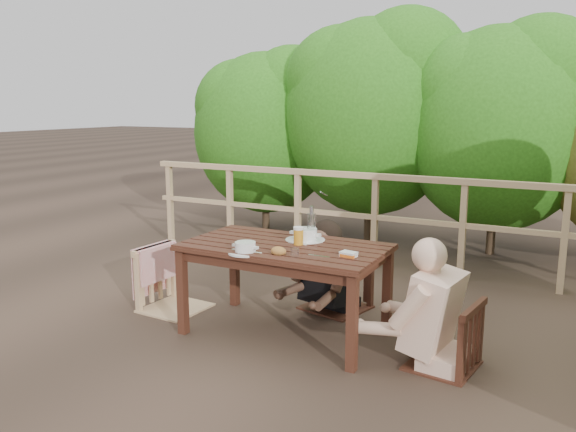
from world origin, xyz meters
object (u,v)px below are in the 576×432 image
at_px(chair_far, 337,252).
at_px(chair_right, 445,304).
at_px(chair_left, 173,252).
at_px(soup_near, 245,248).
at_px(tumbler, 295,253).
at_px(diner_right, 452,264).
at_px(soup_far, 305,235).
at_px(woman, 338,239).
at_px(bread_roll, 279,251).
at_px(bottle, 311,224).
at_px(butter_tub, 349,255).
at_px(beer_glass, 298,237).
at_px(table, 285,290).

xyz_separation_m(chair_far, chair_right, (1.06, -0.70, -0.05)).
height_order(chair_left, soup_near, chair_left).
height_order(chair_left, tumbler, chair_left).
bearing_deg(chair_right, diner_right, 97.73).
bearing_deg(chair_right, soup_far, -93.31).
bearing_deg(soup_far, chair_left, -171.57).
bearing_deg(woman, chair_far, 103.50).
relative_size(bread_roll, bottle, 0.40).
relative_size(woman, soup_near, 4.85).
distance_m(diner_right, butter_tub, 0.68).
height_order(diner_right, tumbler, diner_right).
height_order(chair_far, butter_tub, chair_far).
bearing_deg(woman, bottle, 102.83).
height_order(chair_far, beer_glass, chair_far).
distance_m(chair_right, woman, 1.30).
distance_m(bread_roll, beer_glass, 0.31).
height_order(soup_near, beer_glass, beer_glass).
height_order(chair_right, woman, woman).
xyz_separation_m(tumbler, butter_tub, (0.33, 0.16, -0.01)).
bearing_deg(soup_far, tumbler, -72.37).
bearing_deg(chair_right, table, -83.18).
xyz_separation_m(chair_left, beer_glass, (1.16, 0.01, 0.26)).
height_order(diner_right, beer_glass, diner_right).
xyz_separation_m(chair_left, soup_far, (1.14, 0.17, 0.23)).
relative_size(bottle, tumbler, 3.96).
relative_size(table, beer_glass, 10.06).
xyz_separation_m(soup_near, tumbler, (0.37, 0.04, -0.01)).
xyz_separation_m(chair_far, butter_tub, (0.42, -0.79, 0.21)).
distance_m(bread_roll, tumbler, 0.13).
distance_m(chair_right, soup_far, 1.18).
bearing_deg(bottle, tumbler, -78.35).
bearing_deg(table, soup_near, -115.19).
bearing_deg(chair_far, chair_right, -19.92).
xyz_separation_m(chair_left, tumbler, (1.29, -0.30, 0.22)).
relative_size(chair_left, bottle, 3.57).
relative_size(woman, diner_right, 0.85).
xyz_separation_m(chair_left, diner_right, (2.29, -0.05, 0.21)).
bearing_deg(bottle, table, -121.81).
xyz_separation_m(chair_left, soup_near, (0.92, -0.35, 0.22)).
bearing_deg(soup_far, chair_right, -11.04).
distance_m(soup_near, soup_far, 0.56).
relative_size(soup_near, bottle, 0.89).
relative_size(table, soup_far, 4.85).
distance_m(diner_right, soup_near, 1.40).
height_order(table, beer_glass, beer_glass).
bearing_deg(woman, diner_right, 160.08).
height_order(chair_left, chair_far, chair_left).
bearing_deg(tumbler, table, 129.01).
distance_m(soup_far, bottle, 0.10).
bearing_deg(chair_far, bread_roll, -78.73).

